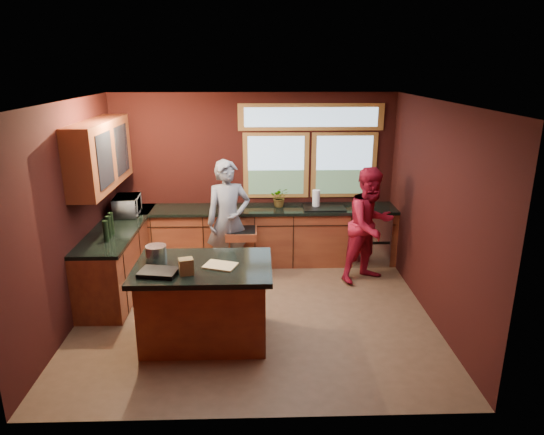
{
  "coord_description": "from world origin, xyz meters",
  "views": [
    {
      "loc": [
        0.05,
        -5.7,
        3.11
      ],
      "look_at": [
        0.24,
        0.4,
        1.18
      ],
      "focal_mm": 32.0,
      "sensor_mm": 36.0,
      "label": 1
    }
  ],
  "objects_px": {
    "cutting_board": "(220,266)",
    "island": "(205,302)",
    "person_red": "(370,225)",
    "stock_pot": "(156,253)",
    "person_grey": "(228,221)"
  },
  "relations": [
    {
      "from": "island",
      "to": "stock_pot",
      "type": "relative_size",
      "value": 6.46
    },
    {
      "from": "island",
      "to": "stock_pot",
      "type": "bearing_deg",
      "value": 164.74
    },
    {
      "from": "cutting_board",
      "to": "person_grey",
      "type": "bearing_deg",
      "value": 90.29
    },
    {
      "from": "person_grey",
      "to": "cutting_board",
      "type": "bearing_deg",
      "value": -104.48
    },
    {
      "from": "cutting_board",
      "to": "island",
      "type": "bearing_deg",
      "value": 165.96
    },
    {
      "from": "cutting_board",
      "to": "person_red",
      "type": "bearing_deg",
      "value": 38.43
    },
    {
      "from": "person_grey",
      "to": "stock_pot",
      "type": "bearing_deg",
      "value": -129.63
    },
    {
      "from": "island",
      "to": "person_grey",
      "type": "xyz_separation_m",
      "value": [
        0.19,
        1.75,
        0.43
      ]
    },
    {
      "from": "island",
      "to": "cutting_board",
      "type": "height_order",
      "value": "cutting_board"
    },
    {
      "from": "person_red",
      "to": "cutting_board",
      "type": "relative_size",
      "value": 4.92
    },
    {
      "from": "island",
      "to": "person_red",
      "type": "bearing_deg",
      "value": 35.05
    },
    {
      "from": "cutting_board",
      "to": "stock_pot",
      "type": "relative_size",
      "value": 1.46
    },
    {
      "from": "island",
      "to": "person_red",
      "type": "height_order",
      "value": "person_red"
    },
    {
      "from": "island",
      "to": "person_red",
      "type": "relative_size",
      "value": 0.9
    },
    {
      "from": "person_red",
      "to": "person_grey",
      "type": "bearing_deg",
      "value": 145.58
    }
  ]
}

